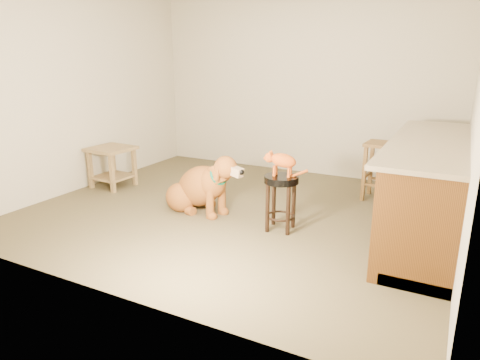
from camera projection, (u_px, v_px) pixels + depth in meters
The scene contains 8 objects.
floor at pixel (236, 211), 4.88m from camera, with size 4.50×4.00×0.01m, color brown.
room_shell at pixel (236, 58), 4.41m from camera, with size 4.54×4.04×2.62m.
cabinet_run at pixel (428, 191), 4.15m from camera, with size 0.70×2.56×0.94m.
padded_stool at pixel (281, 192), 4.25m from camera, with size 0.34×0.34×0.57m.
wood_stool at pixel (380, 170), 5.19m from camera, with size 0.41×0.41×0.71m.
side_table at pixel (112, 161), 5.69m from camera, with size 0.55×0.55×0.54m.
golden_retriever at pixel (201, 188), 4.79m from camera, with size 1.15×0.64×0.75m.
tabby_kitten at pixel (281, 161), 4.16m from camera, with size 0.43×0.19×0.28m.
Camera 1 is at (2.15, -4.05, 1.70)m, focal length 32.00 mm.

